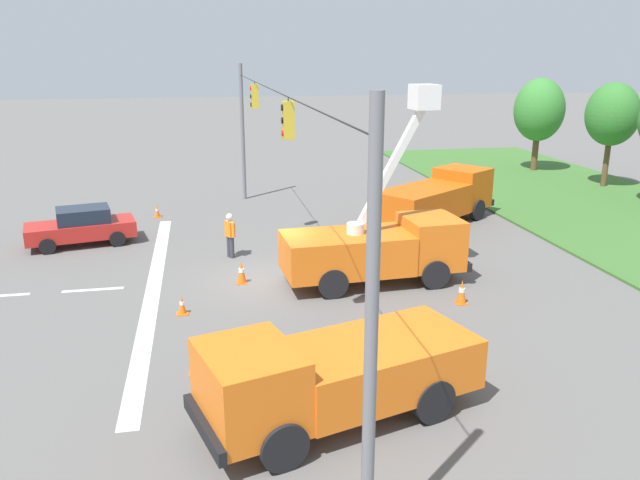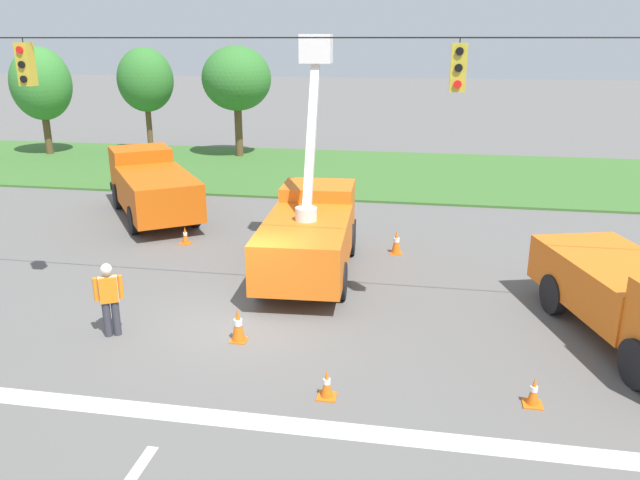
{
  "view_description": "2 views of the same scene",
  "coord_description": "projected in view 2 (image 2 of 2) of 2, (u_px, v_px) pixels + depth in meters",
  "views": [
    {
      "loc": [
        20.79,
        -2.22,
        7.63
      ],
      "look_at": [
        0.04,
        1.73,
        1.33
      ],
      "focal_mm": 35.0,
      "sensor_mm": 36.0,
      "label": 1
    },
    {
      "loc": [
        4.33,
        -13.4,
        6.58
      ],
      "look_at": [
        1.46,
        2.94,
        1.21
      ],
      "focal_mm": 35.0,
      "sensor_mm": 36.0,
      "label": 2
    }
  ],
  "objects": [
    {
      "name": "tree_west",
      "position": [
        145.0,
        80.0,
        35.87
      ],
      "size": [
        3.25,
        2.89,
        6.13
      ],
      "color": "brown",
      "rests_on": "ground"
    },
    {
      "name": "utility_truck_bucket_lift",
      "position": [
        310.0,
        228.0,
        18.06
      ],
      "size": [
        2.66,
        6.41,
        6.7
      ],
      "color": "orange",
      "rests_on": "ground"
    },
    {
      "name": "traffic_cone_near_bucket",
      "position": [
        185.0,
        236.0,
        20.93
      ],
      "size": [
        0.36,
        0.36,
        0.58
      ],
      "color": "orange",
      "rests_on": "ground"
    },
    {
      "name": "road_worker",
      "position": [
        109.0,
        295.0,
        14.21
      ],
      "size": [
        0.58,
        0.4,
        1.77
      ],
      "color": "#383842",
      "rests_on": "ground"
    },
    {
      "name": "tree_far_west",
      "position": [
        41.0,
        84.0,
        35.63
      ],
      "size": [
        3.45,
        3.22,
        6.17
      ],
      "color": "brown",
      "rests_on": "ground"
    },
    {
      "name": "ground_plane",
      "position": [
        241.0,
        320.0,
        15.3
      ],
      "size": [
        200.0,
        200.0,
        0.0
      ],
      "primitive_type": "plane",
      "color": "#605E5B"
    },
    {
      "name": "utility_truck_support_far",
      "position": [
        152.0,
        185.0,
        23.88
      ],
      "size": [
        5.8,
        6.87,
        2.36
      ],
      "color": "#D6560F",
      "rests_on": "ground"
    },
    {
      "name": "signal_gantry",
      "position": [
        233.0,
        148.0,
        13.99
      ],
      "size": [
        26.2,
        0.33,
        7.2
      ],
      "color": "slate",
      "rests_on": "ground"
    },
    {
      "name": "traffic_cone_far_left",
      "position": [
        238.0,
        325.0,
        14.11
      ],
      "size": [
        0.36,
        0.36,
        0.82
      ],
      "color": "orange",
      "rests_on": "ground"
    },
    {
      "name": "traffic_cone_mid_left",
      "position": [
        397.0,
        242.0,
        19.92
      ],
      "size": [
        0.36,
        0.36,
        0.8
      ],
      "color": "orange",
      "rests_on": "ground"
    },
    {
      "name": "traffic_cone_foreground_left",
      "position": [
        327.0,
        384.0,
        11.91
      ],
      "size": [
        0.36,
        0.36,
        0.61
      ],
      "color": "orange",
      "rests_on": "ground"
    },
    {
      "name": "lane_markings",
      "position": [
        141.0,
        465.0,
        10.09
      ],
      "size": [
        17.6,
        15.25,
        0.01
      ],
      "color": "silver",
      "rests_on": "ground"
    },
    {
      "name": "traffic_cone_lane_edge_a",
      "position": [
        534.0,
        392.0,
        11.67
      ],
      "size": [
        0.36,
        0.36,
        0.6
      ],
      "color": "orange",
      "rests_on": "ground"
    },
    {
      "name": "grass_verge",
      "position": [
        343.0,
        171.0,
        32.15
      ],
      "size": [
        56.0,
        12.0,
        0.1
      ],
      "primitive_type": "cube",
      "color": "#3D6B2D",
      "rests_on": "ground"
    },
    {
      "name": "tree_centre",
      "position": [
        237.0,
        79.0,
        34.86
      ],
      "size": [
        3.86,
        3.98,
        6.23
      ],
      "color": "brown",
      "rests_on": "ground"
    }
  ]
}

